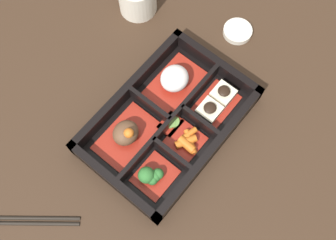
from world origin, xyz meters
TOP-DOWN VIEW (x-y plane):
  - ground_plane at (0.00, 0.00)m, footprint 3.00×3.00m
  - bento_base at (0.00, 0.00)m, footprint 0.31×0.21m
  - bento_rim at (-0.00, -0.00)m, footprint 0.31×0.21m
  - bowl_stew at (-0.07, 0.04)m, footprint 0.12×0.07m
  - bowl_rice at (0.07, 0.04)m, footprint 0.12×0.07m
  - bowl_greens at (-0.10, -0.04)m, footprint 0.07×0.06m
  - bowl_carrots at (-0.01, -0.05)m, footprint 0.06×0.06m
  - bowl_tofu at (0.09, -0.05)m, footprint 0.09×0.06m
  - bowl_pickles at (0.00, -0.01)m, footprint 0.04×0.03m
  - chopsticks at (-0.30, 0.08)m, footprint 0.14×0.17m
  - sauce_dish at (0.25, 0.02)m, footprint 0.06×0.06m

SIDE VIEW (x-z plane):
  - ground_plane at x=0.00m, z-range 0.00..0.00m
  - chopsticks at x=-0.30m, z-range 0.00..0.01m
  - bento_base at x=0.00m, z-range 0.00..0.01m
  - sauce_dish at x=0.25m, z-range 0.00..0.01m
  - bowl_pickles at x=0.00m, z-range 0.01..0.02m
  - bowl_carrots at x=-0.01m, z-range 0.01..0.03m
  - bowl_tofu at x=0.09m, z-range 0.01..0.04m
  - bento_rim at x=0.00m, z-range 0.00..0.04m
  - bowl_greens at x=-0.10m, z-range 0.01..0.04m
  - bowl_stew at x=-0.07m, z-range 0.00..0.05m
  - bowl_rice at x=0.07m, z-range 0.01..0.05m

